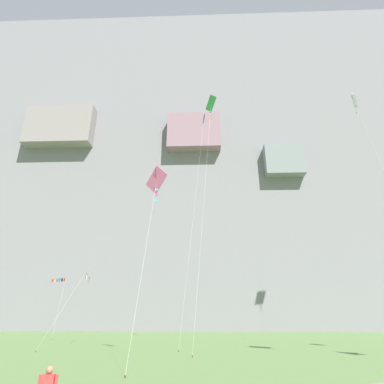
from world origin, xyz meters
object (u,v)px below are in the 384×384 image
Objects in this scene: kite_diamond_low_center at (356,104)px; kite_banner_upper_left at (58,283)px; kite_diamond_upper_right at (203,128)px; kite_banner_high_right at (86,280)px; kite_diamond_low_left at (156,182)px; kite_diamond_high_left at (211,107)px.

kite_diamond_low_center is 4.37× the size of kite_banner_upper_left.
kite_banner_high_right is at bearing 171.45° from kite_diamond_upper_right.
kite_diamond_low_left is (8.47, -9.37, 7.03)m from kite_banner_high_right.
kite_diamond_low_center is 1.18× the size of kite_diamond_high_left.
kite_diamond_upper_right is (20.94, -13.69, 16.50)m from kite_banner_upper_left.
kite_banner_upper_left is at bearing 125.45° from kite_banner_high_right.
kite_diamond_low_left is at bearing -122.85° from kite_diamond_high_left.
kite_banner_upper_left is 27.78m from kite_diamond_low_left.
kite_diamond_upper_right is at bearing -8.55° from kite_banner_high_right.
kite_diamond_low_left is at bearing -118.50° from kite_diamond_upper_right.
kite_diamond_low_left reaches higher than kite_banner_high_right.
kite_diamond_upper_right is 3.38m from kite_diamond_high_left.
kite_diamond_low_center reaches higher than kite_diamond_upper_right.
kite_diamond_upper_right is at bearing -33.18° from kite_banner_upper_left.
kite_banner_upper_left is 0.30× the size of kite_diamond_upper_right.
kite_diamond_high_left reaches higher than kite_banner_upper_left.
kite_diamond_low_left is (-4.06, -7.48, -10.29)m from kite_diamond_upper_right.
kite_banner_upper_left is at bearing 146.82° from kite_diamond_upper_right.
kite_banner_high_right is 14.52m from kite_banner_upper_left.
kite_diamond_high_left is (21.94, -13.34, 19.71)m from kite_banner_upper_left.
kite_diamond_low_left is (-26.81, -14.45, -18.60)m from kite_diamond_low_center.
kite_diamond_high_left reaches higher than kite_diamond_low_left.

